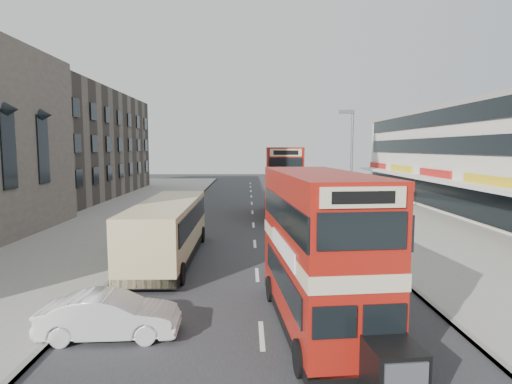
% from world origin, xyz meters
% --- Properties ---
extents(ground, '(160.00, 160.00, 0.00)m').
position_xyz_m(ground, '(0.00, 0.00, 0.00)').
color(ground, '#28282B').
rests_on(ground, ground).
extents(road_surface, '(12.00, 90.00, 0.01)m').
position_xyz_m(road_surface, '(0.00, 20.00, 0.01)').
color(road_surface, '#28282B').
rests_on(road_surface, ground).
extents(pavement_right, '(12.00, 90.00, 0.15)m').
position_xyz_m(pavement_right, '(12.00, 20.00, 0.07)').
color(pavement_right, gray).
rests_on(pavement_right, ground).
extents(pavement_left, '(12.00, 90.00, 0.15)m').
position_xyz_m(pavement_left, '(-12.00, 20.00, 0.07)').
color(pavement_left, gray).
rests_on(pavement_left, ground).
extents(kerb_left, '(0.20, 90.00, 0.16)m').
position_xyz_m(kerb_left, '(-6.10, 20.00, 0.07)').
color(kerb_left, gray).
rests_on(kerb_left, ground).
extents(kerb_right, '(0.20, 90.00, 0.16)m').
position_xyz_m(kerb_right, '(6.10, 20.00, 0.07)').
color(kerb_right, gray).
rests_on(kerb_right, ground).
extents(brick_terrace, '(14.00, 28.00, 12.00)m').
position_xyz_m(brick_terrace, '(-22.00, 38.00, 6.00)').
color(brick_terrace, '#66594C').
rests_on(brick_terrace, ground).
extents(commercial_row, '(9.90, 46.20, 9.30)m').
position_xyz_m(commercial_row, '(19.95, 22.00, 4.70)').
color(commercial_row, beige).
rests_on(commercial_row, ground).
extents(street_lamp, '(1.00, 0.20, 8.12)m').
position_xyz_m(street_lamp, '(6.52, 18.00, 4.78)').
color(street_lamp, slate).
rests_on(street_lamp, ground).
extents(bus_main, '(3.05, 8.61, 4.71)m').
position_xyz_m(bus_main, '(1.77, 2.56, 2.48)').
color(bus_main, black).
rests_on(bus_main, ground).
extents(bus_second, '(3.04, 10.01, 5.46)m').
position_xyz_m(bus_second, '(2.50, 24.18, 2.88)').
color(bus_second, black).
rests_on(bus_second, ground).
extents(coach, '(2.68, 10.30, 2.73)m').
position_xyz_m(coach, '(-4.41, 10.66, 1.61)').
color(coach, black).
rests_on(coach, ground).
extents(car_left_front, '(4.09, 1.56, 1.33)m').
position_xyz_m(car_left_front, '(-4.49, 2.00, 0.66)').
color(car_left_front, silver).
rests_on(car_left_front, ground).
extents(car_right_a, '(4.94, 2.05, 1.43)m').
position_xyz_m(car_right_a, '(5.36, 16.82, 0.71)').
color(car_right_a, '#AA3A11').
rests_on(car_right_a, ground).
extents(car_right_b, '(4.56, 2.16, 1.26)m').
position_xyz_m(car_right_b, '(5.52, 19.00, 0.63)').
color(car_right_b, '#B74512').
rests_on(car_right_b, ground).
extents(car_right_c, '(3.53, 1.64, 1.17)m').
position_xyz_m(car_right_c, '(5.37, 31.66, 0.59)').
color(car_right_c, '#5E80BC').
rests_on(car_right_c, ground).
extents(pedestrian_near, '(0.75, 0.63, 1.73)m').
position_xyz_m(pedestrian_near, '(7.69, 13.40, 1.01)').
color(pedestrian_near, gray).
rests_on(pedestrian_near, pavement_right).
extents(cyclist, '(0.67, 1.58, 2.07)m').
position_xyz_m(cyclist, '(4.46, 18.71, 0.73)').
color(cyclist, gray).
rests_on(cyclist, ground).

